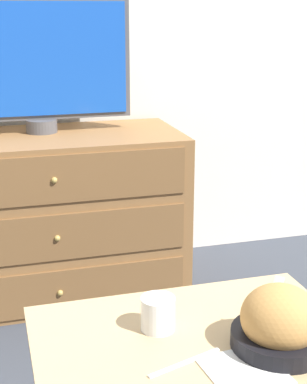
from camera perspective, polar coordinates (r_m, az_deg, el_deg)
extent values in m
plane|color=#383D47|center=(3.01, -11.38, -6.98)|extent=(12.00, 12.00, 0.00)
cube|color=olive|center=(2.61, -10.04, -2.29)|extent=(1.14, 0.53, 0.72)
cube|color=brown|center=(2.45, -9.06, -9.58)|extent=(1.05, 0.01, 0.19)
sphere|color=tan|center=(2.45, -9.04, -9.65)|extent=(0.02, 0.02, 0.02)
cube|color=brown|center=(2.36, -9.33, -4.40)|extent=(1.05, 0.01, 0.19)
sphere|color=tan|center=(2.35, -9.31, -4.46)|extent=(0.02, 0.02, 0.02)
cube|color=brown|center=(2.28, -9.62, 1.17)|extent=(1.05, 0.01, 0.19)
sphere|color=tan|center=(2.27, -9.60, 1.13)|extent=(0.02, 0.02, 0.02)
cylinder|color=#515156|center=(2.57, -10.80, 6.32)|extent=(0.13, 0.13, 0.06)
cube|color=#515156|center=(2.54, -11.18, 12.52)|extent=(0.78, 0.04, 0.50)
cube|color=blue|center=(2.52, -11.13, 12.48)|extent=(0.74, 0.01, 0.46)
cube|color=tan|center=(1.49, 4.28, -14.52)|extent=(0.80, 0.58, 0.02)
cylinder|color=tan|center=(1.94, 11.90, -14.51)|extent=(0.04, 0.04, 0.42)
cylinder|color=black|center=(1.48, 12.04, -13.79)|extent=(0.23, 0.23, 0.04)
ellipsoid|color=tan|center=(1.45, 12.18, -11.83)|extent=(0.19, 0.19, 0.16)
cube|color=white|center=(1.46, 11.16, -11.30)|extent=(0.07, 0.06, 0.12)
cube|color=white|center=(1.46, 12.00, -8.64)|extent=(0.03, 0.03, 0.03)
cylinder|color=beige|center=(1.52, 0.43, -12.25)|extent=(0.08, 0.08, 0.05)
cylinder|color=white|center=(1.51, 0.43, -11.70)|extent=(0.09, 0.09, 0.09)
cube|color=white|center=(1.39, 8.77, -16.74)|extent=(0.18, 0.18, 0.00)
cube|color=white|center=(1.40, 3.07, -16.20)|extent=(0.19, 0.07, 0.01)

